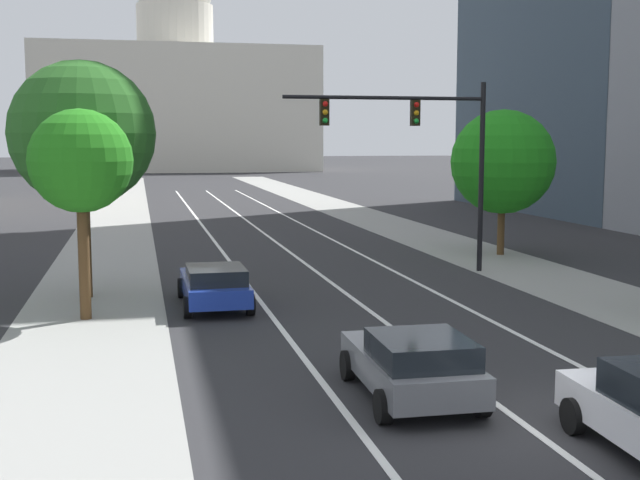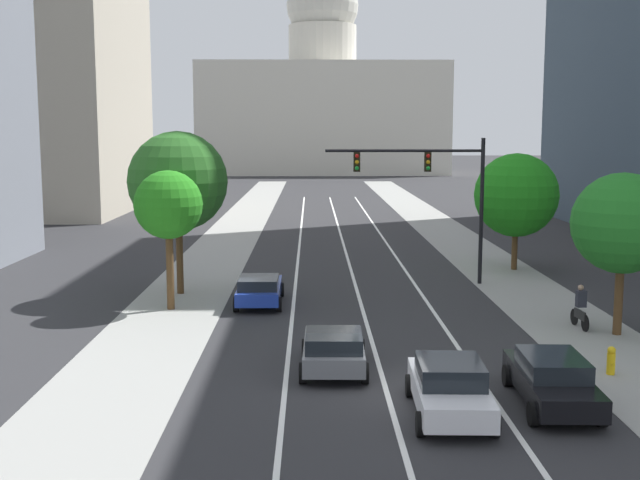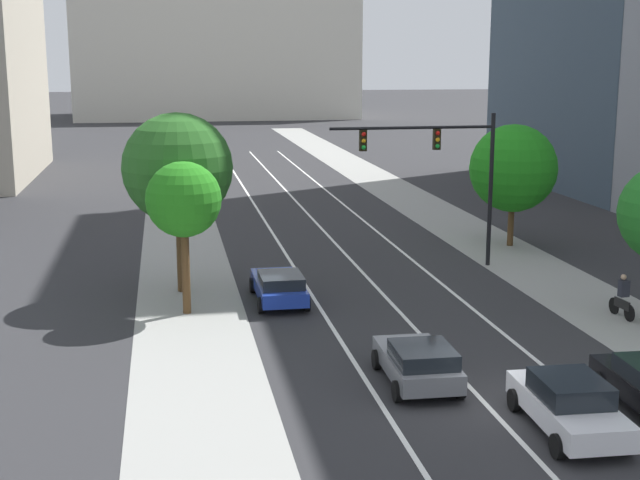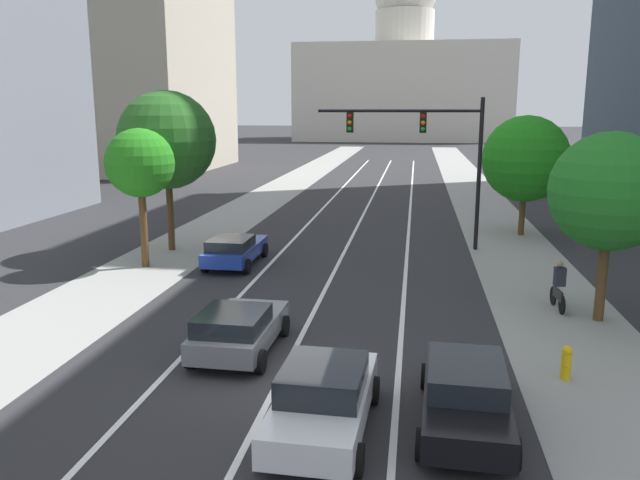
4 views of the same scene
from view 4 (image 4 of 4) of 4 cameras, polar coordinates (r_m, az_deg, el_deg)
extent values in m
plane|color=#2B2B2D|center=(55.09, 5.17, 4.70)|extent=(400.00, 400.00, 0.00)
cube|color=gray|center=(51.31, -4.27, 4.20)|extent=(4.25, 130.00, 0.01)
cube|color=gray|center=(50.26, 14.08, 3.72)|extent=(4.25, 130.00, 0.01)
cube|color=white|center=(40.63, -0.36, 2.23)|extent=(0.16, 90.00, 0.01)
cube|color=white|center=(40.28, 3.85, 2.12)|extent=(0.16, 90.00, 0.01)
cube|color=white|center=(40.15, 8.10, 2.00)|extent=(0.16, 90.00, 0.01)
cube|color=beige|center=(142.44, 7.49, 12.98)|extent=(44.66, 25.33, 19.87)
cylinder|color=beige|center=(143.39, 7.65, 18.41)|extent=(12.56, 12.56, 7.30)
cube|color=slate|center=(18.13, -7.21, -8.12)|extent=(1.97, 4.13, 0.59)
cube|color=black|center=(17.33, -7.93, -7.21)|extent=(1.78, 2.08, 0.48)
cylinder|color=black|center=(19.75, -8.65, -7.38)|extent=(0.23, 0.64, 0.64)
cylinder|color=black|center=(19.26, -3.26, -7.76)|extent=(0.23, 0.64, 0.64)
cylinder|color=black|center=(17.31, -11.58, -10.30)|extent=(0.23, 0.64, 0.64)
cylinder|color=black|center=(16.74, -5.44, -10.88)|extent=(0.23, 0.64, 0.64)
cube|color=black|center=(14.44, 12.98, -13.68)|extent=(1.94, 4.86, 0.61)
cube|color=black|center=(14.15, 13.09, -11.74)|extent=(1.70, 2.39, 0.51)
cylinder|color=black|center=(16.03, 9.53, -12.07)|extent=(0.24, 0.65, 0.64)
cylinder|color=black|center=(16.11, 15.92, -12.25)|extent=(0.24, 0.65, 0.64)
cylinder|color=black|center=(13.11, 9.14, -17.79)|extent=(0.24, 0.65, 0.64)
cylinder|color=black|center=(13.21, 17.14, -17.96)|extent=(0.24, 0.65, 0.64)
cube|color=silver|center=(13.80, 0.34, -14.57)|extent=(1.98, 4.56, 0.63)
cube|color=black|center=(13.48, 0.29, -12.41)|extent=(1.75, 2.12, 0.58)
cylinder|color=black|center=(15.45, -2.06, -12.85)|extent=(0.24, 0.65, 0.64)
cylinder|color=black|center=(15.19, 4.90, -13.34)|extent=(0.24, 0.65, 0.64)
cylinder|color=black|center=(12.82, -5.20, -18.43)|extent=(0.24, 0.65, 0.64)
cylinder|color=black|center=(12.50, 3.41, -19.24)|extent=(0.24, 0.65, 0.64)
cube|color=#1E389E|center=(28.10, -7.61, -0.98)|extent=(1.84, 4.65, 0.56)
cube|color=black|center=(27.26, -8.09, -0.29)|extent=(1.69, 2.15, 0.46)
cylinder|color=black|center=(29.89, -8.45, -0.78)|extent=(0.22, 0.64, 0.64)
cylinder|color=black|center=(29.42, -5.04, -0.89)|extent=(0.22, 0.64, 0.64)
cylinder|color=black|center=(26.97, -10.37, -2.22)|extent=(0.22, 0.64, 0.64)
cylinder|color=black|center=(26.45, -6.62, -2.38)|extent=(0.22, 0.64, 0.64)
cylinder|color=black|center=(31.20, 14.18, 5.70)|extent=(0.20, 0.20, 7.28)
cylinder|color=black|center=(30.91, 7.13, 11.51)|extent=(7.77, 0.14, 0.14)
cube|color=black|center=(30.91, 9.30, 10.42)|extent=(0.32, 0.28, 0.96)
sphere|color=red|center=(30.75, 9.32, 10.98)|extent=(0.20, 0.20, 0.20)
sphere|color=orange|center=(30.76, 9.30, 10.42)|extent=(0.20, 0.20, 0.20)
sphere|color=green|center=(30.76, 9.29, 9.86)|extent=(0.20, 0.20, 0.20)
cube|color=black|center=(31.07, 2.73, 10.57)|extent=(0.32, 0.28, 0.96)
sphere|color=red|center=(30.92, 2.71, 11.12)|extent=(0.20, 0.20, 0.20)
sphere|color=orange|center=(30.92, 2.70, 10.56)|extent=(0.20, 0.20, 0.20)
sphere|color=green|center=(30.93, 2.69, 10.01)|extent=(0.20, 0.20, 0.20)
cylinder|color=yellow|center=(17.47, 21.34, -10.59)|extent=(0.26, 0.26, 0.70)
sphere|color=yellow|center=(17.31, 21.45, -9.27)|extent=(0.26, 0.26, 0.26)
cylinder|color=yellow|center=(17.31, 21.47, -10.68)|extent=(0.10, 0.12, 0.10)
cylinder|color=black|center=(22.67, 21.02, -5.49)|extent=(0.10, 0.66, 0.66)
cylinder|color=black|center=(23.63, 20.32, -4.75)|extent=(0.10, 0.66, 0.66)
cube|color=black|center=(23.09, 20.70, -4.59)|extent=(0.13, 1.00, 0.36)
cube|color=#262833|center=(22.88, 20.85, -3.11)|extent=(0.38, 0.31, 0.64)
sphere|color=tan|center=(22.85, 20.88, -2.02)|extent=(0.22, 0.22, 0.22)
cylinder|color=#51381E|center=(28.16, -15.65, 1.11)|extent=(0.32, 0.32, 3.50)
sphere|color=#247C19|center=(27.80, -15.97, 6.72)|extent=(2.91, 2.91, 2.91)
cylinder|color=#51381E|center=(35.87, 17.80, 2.42)|extent=(0.32, 0.32, 2.53)
sphere|color=#20861A|center=(35.54, 18.09, 6.99)|extent=(4.59, 4.59, 4.59)
cylinder|color=#51381E|center=(31.26, -13.38, 2.42)|extent=(0.32, 0.32, 3.69)
sphere|color=#275E21|center=(30.90, -13.69, 8.77)|extent=(4.63, 4.63, 4.63)
cylinder|color=#51381E|center=(22.20, 24.13, -3.07)|extent=(0.32, 0.32, 2.92)
sphere|color=#227523|center=(21.71, 24.74, 4.01)|extent=(3.74, 3.74, 3.74)
camera|label=1|loc=(10.16, -72.70, -6.02)|focal=46.14mm
camera|label=2|loc=(9.92, -137.75, -4.21)|focal=44.54mm
camera|label=3|loc=(15.09, -117.69, 6.47)|focal=49.49mm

